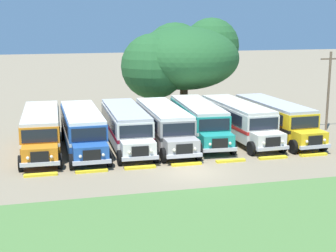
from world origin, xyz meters
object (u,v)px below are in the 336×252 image
at_px(broad_shade_tree, 181,57).
at_px(utility_pole, 329,88).
at_px(parked_bus_slot_3, 164,124).
at_px(parked_bus_slot_1, 82,128).
at_px(parked_bus_slot_4, 199,119).
at_px(parked_bus_slot_5, 238,119).
at_px(parked_bus_slot_2, 126,125).
at_px(parked_bus_slot_0, 41,129).
at_px(parked_bus_slot_6, 275,118).

distance_m(broad_shade_tree, utility_pole, 14.21).
bearing_deg(parked_bus_slot_3, parked_bus_slot_1, -89.21).
bearing_deg(parked_bus_slot_3, parked_bus_slot_4, 106.12).
relative_size(parked_bus_slot_5, utility_pole, 1.64).
height_order(parked_bus_slot_2, parked_bus_slot_5, same).
height_order(parked_bus_slot_0, parked_bus_slot_1, same).
height_order(parked_bus_slot_1, parked_bus_slot_3, same).
xyz_separation_m(parked_bus_slot_4, parked_bus_slot_6, (6.10, -0.84, 0.00)).
relative_size(parked_bus_slot_1, parked_bus_slot_4, 0.99).
bearing_deg(broad_shade_tree, parked_bus_slot_5, -81.37).
relative_size(parked_bus_slot_3, utility_pole, 1.64).
bearing_deg(parked_bus_slot_5, parked_bus_slot_4, -102.28).
relative_size(parked_bus_slot_4, utility_pole, 1.65).
bearing_deg(parked_bus_slot_1, parked_bus_slot_2, 92.27).
height_order(parked_bus_slot_2, broad_shade_tree, broad_shade_tree).
distance_m(parked_bus_slot_1, broad_shade_tree, 15.82).
xyz_separation_m(parked_bus_slot_5, broad_shade_tree, (-1.64, 10.78, 4.08)).
bearing_deg(parked_bus_slot_2, parked_bus_slot_6, 90.08).
distance_m(parked_bus_slot_2, parked_bus_slot_4, 5.91).
bearing_deg(broad_shade_tree, parked_bus_slot_3, -111.89).
distance_m(parked_bus_slot_2, utility_pole, 17.63).
relative_size(parked_bus_slot_3, parked_bus_slot_6, 1.00).
height_order(parked_bus_slot_3, parked_bus_slot_6, same).
bearing_deg(parked_bus_slot_0, parked_bus_slot_3, 89.40).
distance_m(parked_bus_slot_0, utility_pole, 23.67).
distance_m(parked_bus_slot_3, parked_bus_slot_6, 9.10).
bearing_deg(parked_bus_slot_3, parked_bus_slot_2, -92.14).
xyz_separation_m(parked_bus_slot_1, parked_bus_slot_2, (3.20, 0.16, 0.00)).
bearing_deg(parked_bus_slot_1, parked_bus_slot_3, 89.65).
xyz_separation_m(parked_bus_slot_1, parked_bus_slot_5, (12.16, 0.31, 0.00)).
distance_m(parked_bus_slot_0, parked_bus_slot_3, 8.97).
bearing_deg(parked_bus_slot_1, parked_bus_slot_4, 94.84).
relative_size(parked_bus_slot_5, broad_shade_tree, 0.89).
height_order(parked_bus_slot_3, broad_shade_tree, broad_shade_tree).
distance_m(parked_bus_slot_3, parked_bus_slot_4, 3.12).
bearing_deg(utility_pole, parked_bus_slot_1, -176.17).
bearing_deg(utility_pole, parked_bus_slot_3, -174.66).
distance_m(parked_bus_slot_0, broad_shade_tree, 17.64).
xyz_separation_m(parked_bus_slot_0, parked_bus_slot_4, (11.96, 0.46, 0.00)).
bearing_deg(parked_bus_slot_1, utility_pole, 93.31).
relative_size(parked_bus_slot_0, utility_pole, 1.64).
relative_size(parked_bus_slot_6, broad_shade_tree, 0.89).
height_order(parked_bus_slot_1, broad_shade_tree, broad_shade_tree).
relative_size(parked_bus_slot_1, parked_bus_slot_2, 1.00).
bearing_deg(parked_bus_slot_5, parked_bus_slot_3, -89.59).
distance_m(parked_bus_slot_1, parked_bus_slot_6, 15.18).
bearing_deg(parked_bus_slot_4, parked_bus_slot_1, -81.45).
bearing_deg(parked_bus_slot_3, broad_shade_tree, 158.73).
xyz_separation_m(parked_bus_slot_5, parked_bus_slot_6, (3.02, -0.30, 0.00)).
height_order(broad_shade_tree, utility_pole, broad_shade_tree).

